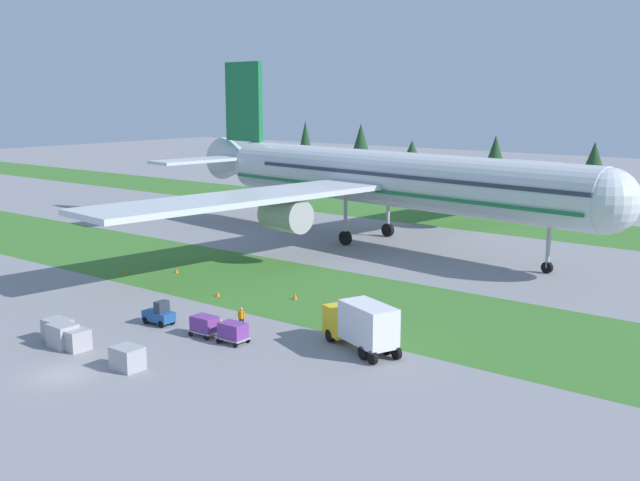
{
  "coord_description": "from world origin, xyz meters",
  "views": [
    {
      "loc": [
        42.53,
        -26.74,
        18.09
      ],
      "look_at": [
        -2.67,
        30.73,
        4.0
      ],
      "focal_mm": 42.79,
      "sensor_mm": 36.0,
      "label": 1
    }
  ],
  "objects_px": {
    "uld_container_1": "(75,339)",
    "uld_container_0": "(63,336)",
    "taxiway_marker_0": "(176,271)",
    "catering_truck": "(361,324)",
    "uld_container_2": "(58,330)",
    "taxiway_marker_1": "(125,271)",
    "airliner": "(382,178)",
    "ground_crew_marshaller": "(221,330)",
    "cargo_dolly_second": "(233,331)",
    "uld_container_3": "(127,358)",
    "baggage_tug": "(159,314)",
    "taxiway_marker_3": "(218,294)",
    "cargo_dolly_lead": "(205,324)",
    "ground_crew_loader": "(241,317)",
    "taxiway_marker_2": "(295,296)"
  },
  "relations": [
    {
      "from": "uld_container_3",
      "to": "taxiway_marker_1",
      "type": "bearing_deg",
      "value": 142.69
    },
    {
      "from": "catering_truck",
      "to": "taxiway_marker_0",
      "type": "xyz_separation_m",
      "value": [
        -28.7,
        7.84,
        -1.72
      ]
    },
    {
      "from": "cargo_dolly_second",
      "to": "taxiway_marker_1",
      "type": "distance_m",
      "value": 26.18
    },
    {
      "from": "catering_truck",
      "to": "taxiway_marker_0",
      "type": "height_order",
      "value": "catering_truck"
    },
    {
      "from": "ground_crew_loader",
      "to": "uld_container_1",
      "type": "distance_m",
      "value": 12.49
    },
    {
      "from": "airliner",
      "to": "uld_container_0",
      "type": "distance_m",
      "value": 47.82
    },
    {
      "from": "airliner",
      "to": "catering_truck",
      "type": "relative_size",
      "value": 10.66
    },
    {
      "from": "uld_container_2",
      "to": "uld_container_3",
      "type": "xyz_separation_m",
      "value": [
        8.96,
        -0.58,
        -0.05
      ]
    },
    {
      "from": "baggage_tug",
      "to": "catering_truck",
      "type": "bearing_deg",
      "value": -75.13
    },
    {
      "from": "uld_container_1",
      "to": "taxiway_marker_0",
      "type": "distance_m",
      "value": 24.0
    },
    {
      "from": "taxiway_marker_3",
      "to": "ground_crew_loader",
      "type": "bearing_deg",
      "value": -33.87
    },
    {
      "from": "airliner",
      "to": "ground_crew_marshaller",
      "type": "height_order",
      "value": "airliner"
    },
    {
      "from": "cargo_dolly_second",
      "to": "uld_container_0",
      "type": "height_order",
      "value": "uld_container_0"
    },
    {
      "from": "catering_truck",
      "to": "ground_crew_marshaller",
      "type": "bearing_deg",
      "value": 140.12
    },
    {
      "from": "cargo_dolly_lead",
      "to": "uld_container_0",
      "type": "height_order",
      "value": "uld_container_0"
    },
    {
      "from": "taxiway_marker_1",
      "to": "taxiway_marker_2",
      "type": "distance_m",
      "value": 20.49
    },
    {
      "from": "cargo_dolly_lead",
      "to": "ground_crew_loader",
      "type": "distance_m",
      "value": 3.15
    },
    {
      "from": "airliner",
      "to": "cargo_dolly_lead",
      "type": "xyz_separation_m",
      "value": [
        9.91,
        -38.95,
        -7.18
      ]
    },
    {
      "from": "catering_truck",
      "to": "uld_container_0",
      "type": "xyz_separation_m",
      "value": [
        -17.33,
        -12.92,
        -1.09
      ]
    },
    {
      "from": "uld_container_0",
      "to": "taxiway_marker_0",
      "type": "distance_m",
      "value": 23.68
    },
    {
      "from": "ground_crew_marshaller",
      "to": "taxiway_marker_0",
      "type": "height_order",
      "value": "ground_crew_marshaller"
    },
    {
      "from": "baggage_tug",
      "to": "uld_container_1",
      "type": "relative_size",
      "value": 1.32
    },
    {
      "from": "uld_container_0",
      "to": "uld_container_2",
      "type": "distance_m",
      "value": 1.7
    },
    {
      "from": "uld_container_2",
      "to": "taxiway_marker_1",
      "type": "bearing_deg",
      "value": 129.5
    },
    {
      "from": "uld_container_3",
      "to": "taxiway_marker_0",
      "type": "bearing_deg",
      "value": 132.11
    },
    {
      "from": "baggage_tug",
      "to": "catering_truck",
      "type": "relative_size",
      "value": 0.36
    },
    {
      "from": "catering_truck",
      "to": "taxiway_marker_3",
      "type": "xyz_separation_m",
      "value": [
        -18.71,
        3.97,
        -1.72
      ]
    },
    {
      "from": "uld_container_1",
      "to": "taxiway_marker_1",
      "type": "relative_size",
      "value": 4.34
    },
    {
      "from": "airliner",
      "to": "uld_container_2",
      "type": "height_order",
      "value": "airliner"
    },
    {
      "from": "uld_container_1",
      "to": "uld_container_0",
      "type": "bearing_deg",
      "value": -167.11
    },
    {
      "from": "cargo_dolly_second",
      "to": "uld_container_2",
      "type": "xyz_separation_m",
      "value": [
        -10.66,
        -7.67,
        -0.09
      ]
    },
    {
      "from": "baggage_tug",
      "to": "cargo_dolly_lead",
      "type": "xyz_separation_m",
      "value": [
        5.02,
        0.18,
        0.1
      ]
    },
    {
      "from": "uld_container_0",
      "to": "uld_container_1",
      "type": "bearing_deg",
      "value": 12.89
    },
    {
      "from": "baggage_tug",
      "to": "uld_container_2",
      "type": "height_order",
      "value": "baggage_tug"
    },
    {
      "from": "cargo_dolly_lead",
      "to": "taxiway_marker_2",
      "type": "relative_size",
      "value": 4.03
    },
    {
      "from": "ground_crew_marshaller",
      "to": "uld_container_3",
      "type": "relative_size",
      "value": 0.87
    },
    {
      "from": "ground_crew_marshaller",
      "to": "ground_crew_loader",
      "type": "distance_m",
      "value": 3.42
    },
    {
      "from": "airliner",
      "to": "uld_container_0",
      "type": "relative_size",
      "value": 38.98
    },
    {
      "from": "baggage_tug",
      "to": "taxiway_marker_3",
      "type": "height_order",
      "value": "baggage_tug"
    },
    {
      "from": "catering_truck",
      "to": "uld_container_3",
      "type": "bearing_deg",
      "value": 163.76
    },
    {
      "from": "taxiway_marker_2",
      "to": "taxiway_marker_3",
      "type": "height_order",
      "value": "taxiway_marker_2"
    },
    {
      "from": "uld_container_1",
      "to": "cargo_dolly_second",
      "type": "bearing_deg",
      "value": 45.1
    },
    {
      "from": "cargo_dolly_second",
      "to": "uld_container_3",
      "type": "xyz_separation_m",
      "value": [
        -1.71,
        -8.25,
        -0.14
      ]
    },
    {
      "from": "uld_container_3",
      "to": "taxiway_marker_3",
      "type": "distance_m",
      "value": 19.0
    },
    {
      "from": "cargo_dolly_second",
      "to": "catering_truck",
      "type": "distance_m",
      "value": 9.53
    },
    {
      "from": "ground_crew_marshaller",
      "to": "uld_container_3",
      "type": "xyz_separation_m",
      "value": [
        -0.79,
        -7.88,
        -0.17
      ]
    },
    {
      "from": "ground_crew_marshaller",
      "to": "taxiway_marker_0",
      "type": "distance_m",
      "value": 23.39
    },
    {
      "from": "uld_container_2",
      "to": "uld_container_3",
      "type": "height_order",
      "value": "uld_container_2"
    },
    {
      "from": "taxiway_marker_0",
      "to": "taxiway_marker_2",
      "type": "bearing_deg",
      "value": -1.11
    },
    {
      "from": "cargo_dolly_second",
      "to": "taxiway_marker_3",
      "type": "distance_m",
      "value": 13.56
    }
  ]
}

